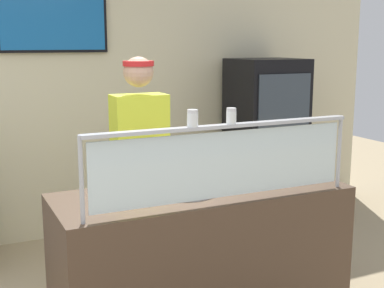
# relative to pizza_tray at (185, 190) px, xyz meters

# --- Properties ---
(shop_rear_unit) EXTENTS (6.24, 0.13, 2.70)m
(shop_rear_unit) POSITION_rel_pizza_tray_xyz_m (0.11, 2.15, 0.40)
(shop_rear_unit) COLOR beige
(shop_rear_unit) RESTS_ON ground
(serving_counter) EXTENTS (1.84, 0.70, 0.95)m
(serving_counter) POSITION_rel_pizza_tray_xyz_m (0.12, -0.00, -0.49)
(serving_counter) COLOR #4C3828
(serving_counter) RESTS_ON ground
(sneeze_guard) EXTENTS (1.66, 0.06, 0.46)m
(sneeze_guard) POSITION_rel_pizza_tray_xyz_m (0.12, -0.29, 0.27)
(sneeze_guard) COLOR #B2B5BC
(sneeze_guard) RESTS_ON serving_counter
(pizza_tray) EXTENTS (0.41, 0.41, 0.04)m
(pizza_tray) POSITION_rel_pizza_tray_xyz_m (0.00, 0.00, 0.00)
(pizza_tray) COLOR #9EA0A8
(pizza_tray) RESTS_ON serving_counter
(pizza_server) EXTENTS (0.14, 0.29, 0.01)m
(pizza_server) POSITION_rel_pizza_tray_xyz_m (-0.05, -0.02, 0.02)
(pizza_server) COLOR #ADAFB7
(pizza_server) RESTS_ON pizza_tray
(parmesan_shaker) EXTENTS (0.06, 0.06, 0.09)m
(parmesan_shaker) POSITION_rel_pizza_tray_xyz_m (-0.09, -0.29, 0.48)
(parmesan_shaker) COLOR white
(parmesan_shaker) RESTS_ON sneeze_guard
(pepper_flake_shaker) EXTENTS (0.06, 0.06, 0.09)m
(pepper_flake_shaker) POSITION_rel_pizza_tray_xyz_m (0.15, -0.29, 0.48)
(pepper_flake_shaker) COLOR white
(pepper_flake_shaker) RESTS_ON sneeze_guard
(worker_figure) EXTENTS (0.41, 0.50, 1.76)m
(worker_figure) POSITION_rel_pizza_tray_xyz_m (-0.06, 0.61, 0.04)
(worker_figure) COLOR #23232D
(worker_figure) RESTS_ON ground
(drink_fridge) EXTENTS (0.69, 0.64, 1.69)m
(drink_fridge) POSITION_rel_pizza_tray_xyz_m (1.70, 1.70, -0.12)
(drink_fridge) COLOR black
(drink_fridge) RESTS_ON ground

